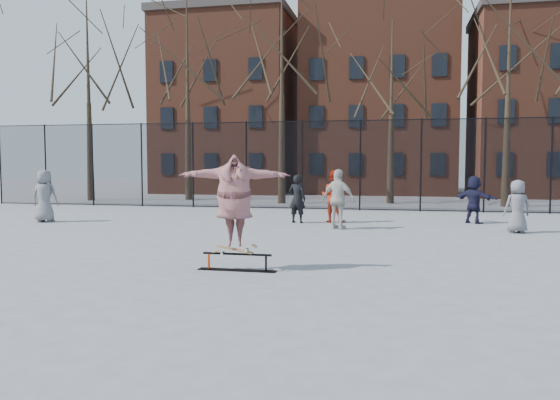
% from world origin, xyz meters
% --- Properties ---
extents(ground, '(100.00, 100.00, 0.00)m').
position_xyz_m(ground, '(0.00, 0.00, 0.00)').
color(ground, slate).
extents(skate_rail, '(1.58, 0.24, 0.35)m').
position_xyz_m(skate_rail, '(-0.29, -1.02, 0.14)').
color(skate_rail, black).
rests_on(skate_rail, ground).
extents(skateboard, '(0.78, 0.19, 0.09)m').
position_xyz_m(skateboard, '(-0.33, -1.02, 0.39)').
color(skateboard, olive).
rests_on(skateboard, skate_rail).
extents(skater, '(2.29, 1.07, 1.80)m').
position_xyz_m(skater, '(-0.33, -1.02, 1.34)').
color(skater, '#6E3A92').
rests_on(skater, skateboard).
extents(bystander_grey, '(0.98, 0.72, 1.86)m').
position_xyz_m(bystander_grey, '(-9.47, 5.93, 0.93)').
color(bystander_grey, slate).
rests_on(bystander_grey, ground).
extents(bystander_black, '(0.69, 0.53, 1.70)m').
position_xyz_m(bystander_black, '(-0.63, 7.54, 0.85)').
color(bystander_black, black).
rests_on(bystander_black, ground).
extents(bystander_red, '(1.02, 0.87, 1.85)m').
position_xyz_m(bystander_red, '(0.61, 7.97, 0.93)').
color(bystander_red, '#A6230E').
rests_on(bystander_red, ground).
extents(bystander_white, '(1.21, 0.85, 1.91)m').
position_xyz_m(bystander_white, '(0.97, 6.07, 0.96)').
color(bystander_white, beige).
rests_on(bystander_white, ground).
extents(bystander_navy, '(1.50, 1.36, 1.66)m').
position_xyz_m(bystander_navy, '(5.43, 8.67, 0.83)').
color(bystander_navy, '#1A1A34').
rests_on(bystander_navy, ground).
extents(bystander_extra, '(0.88, 0.67, 1.61)m').
position_xyz_m(bystander_extra, '(6.35, 6.23, 0.80)').
color(bystander_extra, slate).
rests_on(bystander_extra, ground).
extents(fence, '(34.03, 0.07, 4.00)m').
position_xyz_m(fence, '(-0.01, 13.00, 2.05)').
color(fence, black).
rests_on(fence, ground).
extents(tree_row, '(33.66, 7.46, 10.67)m').
position_xyz_m(tree_row, '(-0.25, 17.15, 7.36)').
color(tree_row, black).
rests_on(tree_row, ground).
extents(rowhouses, '(29.00, 7.00, 13.00)m').
position_xyz_m(rowhouses, '(0.72, 26.00, 6.06)').
color(rowhouses, brown).
rests_on(rowhouses, ground).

